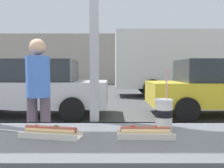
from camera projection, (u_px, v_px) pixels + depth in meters
ground_plane at (110, 103)px, 9.34m from camera, size 60.00×60.00×0.00m
sidewalk_strip at (104, 168)px, 2.95m from camera, size 16.00×2.80×0.11m
building_facade_far at (111, 59)px, 22.25m from camera, size 28.00×1.20×4.78m
soda_cup_left at (164, 113)px, 1.21m from camera, size 0.09×0.09×0.31m
hotdog_tray_near at (145, 132)px, 1.03m from camera, size 0.26×0.09×0.05m
hotdog_tray_far at (51, 132)px, 1.03m from camera, size 0.29×0.14×0.05m
loose_straw at (10, 131)px, 1.13m from camera, size 0.18×0.07×0.01m
parked_car_silver at (30, 87)px, 6.66m from camera, size 4.56×1.93×1.62m
parked_car_yellow at (221, 87)px, 6.66m from camera, size 4.23×1.98×1.62m
box_truck at (183, 62)px, 11.81m from camera, size 7.32×2.44×3.25m
pedestrian at (38, 90)px, 3.13m from camera, size 0.32×0.32×1.63m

